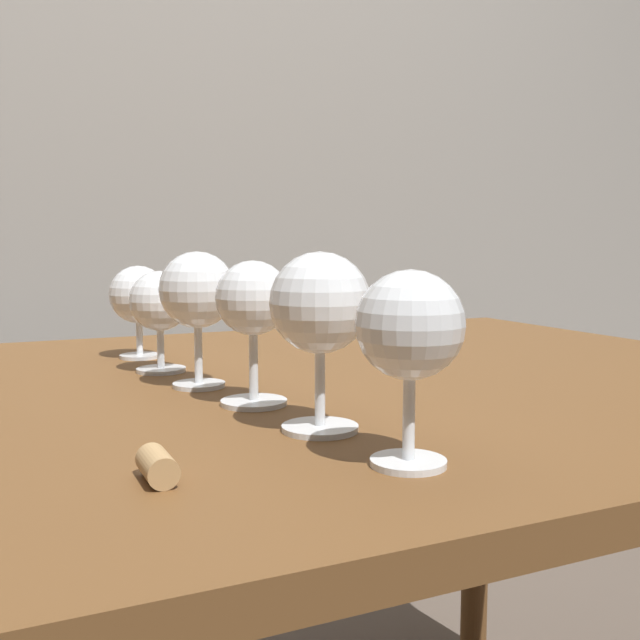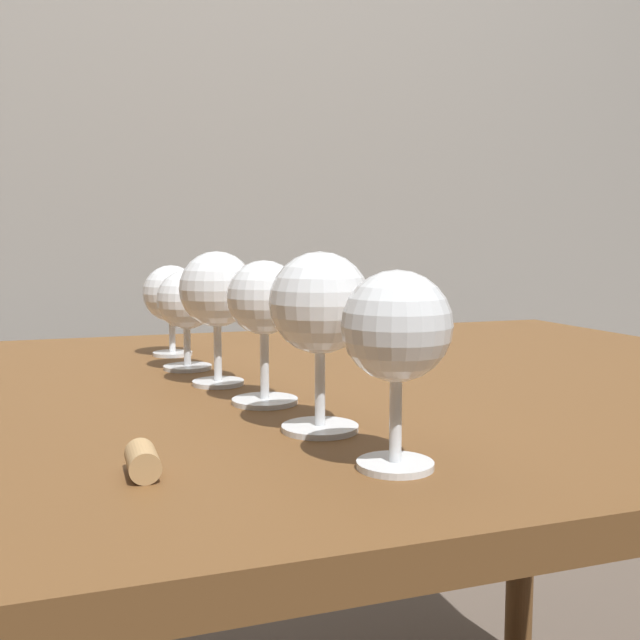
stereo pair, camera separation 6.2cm
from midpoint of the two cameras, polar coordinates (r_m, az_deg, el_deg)
The scene contains 9 objects.
back_wall at distance 1.90m, azimuth -9.46°, elevation 18.61°, with size 5.00×0.08×2.60m, color gray.
dining_table at distance 0.90m, azimuth 2.46°, elevation -9.80°, with size 1.28×0.95×0.72m.
wine_glass_merlot at distance 0.52m, azimuth 9.44°, elevation -0.76°, with size 0.08×0.08×0.14m.
wine_glass_white at distance 0.61m, azimuth 2.87°, elevation 1.14°, with size 0.09×0.09×0.15m.
wine_glass_pinot at distance 0.72m, azimuth -1.99°, elevation 1.33°, with size 0.07×0.07×0.14m.
wine_glass_rose at distance 0.82m, azimuth -5.99°, elevation 2.18°, with size 0.09×0.09×0.15m.
wine_glass_empty at distance 0.93m, azimuth -8.60°, elevation 1.32°, with size 0.08×0.08×0.13m.
wine_glass_amber at distance 1.05m, azimuth -9.96°, elevation 1.92°, with size 0.08×0.08×0.13m.
cork at distance 0.52m, azimuth -10.44°, elevation -10.86°, with size 0.02×0.02×0.04m, color tan.
Camera 2 is at (-0.29, -0.82, 0.89)m, focal length 40.79 mm.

